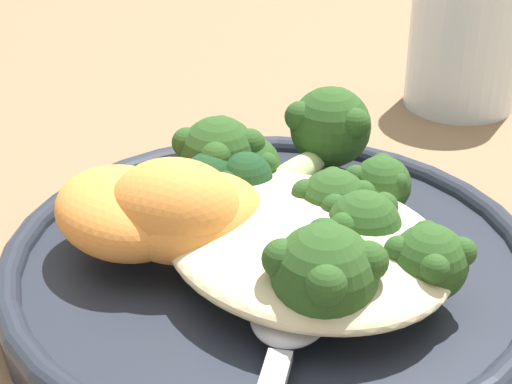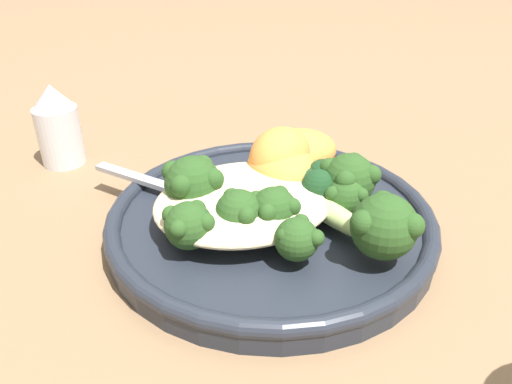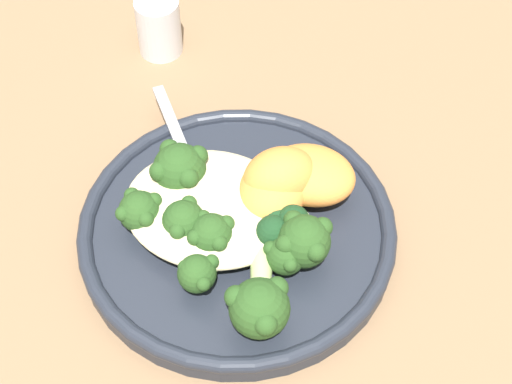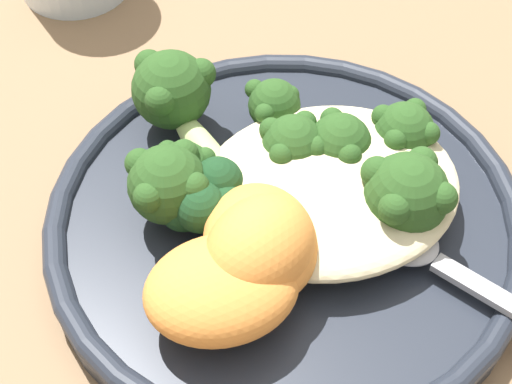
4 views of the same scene
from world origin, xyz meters
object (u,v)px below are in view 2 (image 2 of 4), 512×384
Objects in this scene: quinoa_mound at (245,201)px; sweet_potato_chunk_2 at (281,167)px; broccoli_stalk_4 at (292,217)px; broccoli_stalk_1 at (211,216)px; broccoli_stalk_0 at (207,184)px; broccoli_stalk_3 at (275,205)px; salt_shaker at (58,126)px; plate at (272,221)px; broccoli_stalk_7 at (342,180)px; kale_tuft at (324,184)px; broccoli_stalk_2 at (247,208)px; sweet_potato_chunk_1 at (296,151)px; spoon at (186,191)px; broccoli_stalk_6 at (322,192)px; sweet_potato_chunk_0 at (280,156)px; broccoli_stalk_5 at (367,220)px.

sweet_potato_chunk_2 reaches higher than quinoa_mound.
broccoli_stalk_1 is at bearing -94.52° from broccoli_stalk_4.
quinoa_mound is 0.03m from broccoli_stalk_0.
broccoli_stalk_3 is 0.24m from salt_shaker.
broccoli_stalk_7 reaches higher than plate.
sweet_potato_chunk_2 is 1.46× the size of kale_tuft.
broccoli_stalk_0 is at bearing 150.97° from plate.
broccoli_stalk_1 is at bearing -66.61° from broccoli_stalk_3.
salt_shaker is at bearing -100.93° from broccoli_stalk_2.
sweet_potato_chunk_1 reaches higher than broccoli_stalk_1.
broccoli_stalk_3 is (0.03, -0.04, -0.00)m from broccoli_stalk_0.
quinoa_mound is 0.01m from broccoli_stalk_2.
spoon is at bearing -111.82° from broccoli_stalk_3.
broccoli_stalk_4 is at bearing 178.95° from spoon.
quinoa_mound is 1.69× the size of broccoli_stalk_3.
quinoa_mound reaches higher than spoon.
broccoli_stalk_3 reaches higher than kale_tuft.
sweet_potato_chunk_1 reaches higher than broccoli_stalk_6.
broccoli_stalk_7 is 0.05m from sweet_potato_chunk_2.
broccoli_stalk_3 is at bearing -178.54° from spoon.
broccoli_stalk_2 is (-0.00, -0.01, 0.00)m from quinoa_mound.
plate is 0.05m from kale_tuft.
sweet_potato_chunk_0 is 0.04m from kale_tuft.
sweet_potato_chunk_0 is 0.83× the size of sweet_potato_chunk_1.
broccoli_stalk_3 is at bearing -127.92° from sweet_potato_chunk_1.
plate is 0.06m from broccoli_stalk_7.
broccoli_stalk_1 is (-0.01, -0.03, -0.01)m from broccoli_stalk_0.
broccoli_stalk_4 is 0.07m from sweet_potato_chunk_0.
quinoa_mound is 1.67× the size of broccoli_stalk_2.
quinoa_mound is 2.91× the size of kale_tuft.
broccoli_stalk_4 is at bearing -117.10° from broccoli_stalk_7.
broccoli_stalk_2 is 0.06m from sweet_potato_chunk_2.
broccoli_stalk_5 reaches higher than broccoli_stalk_1.
sweet_potato_chunk_2 is (-0.03, 0.04, -0.00)m from broccoli_stalk_7.
sweet_potato_chunk_0 reaches higher than broccoli_stalk_2.
broccoli_stalk_0 is 0.07m from sweet_potato_chunk_0.
broccoli_stalk_7 is at bearing -12.27° from plate.
broccoli_stalk_5 reaches higher than sweet_potato_chunk_1.
broccoli_stalk_6 is 1.16× the size of salt_shaker.
broccoli_stalk_3 is at bearing 134.40° from broccoli_stalk_0.
broccoli_stalk_7 is 1.59× the size of kale_tuft.
sweet_potato_chunk_0 is 0.02m from sweet_potato_chunk_1.
broccoli_stalk_7 is (0.05, -0.01, 0.03)m from plate.
salt_shaker is (-0.17, 0.19, 0.00)m from kale_tuft.
broccoli_stalk_4 is at bearing 105.11° from broccoli_stalk_2.
broccoli_stalk_1 is at bearing -147.80° from sweet_potato_chunk_0.
broccoli_stalk_7 is at bearing 154.98° from broccoli_stalk_1.
salt_shaker reaches higher than broccoli_stalk_6.
kale_tuft is 0.25m from salt_shaker.
broccoli_stalk_5 is at bearing -176.26° from spoon.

